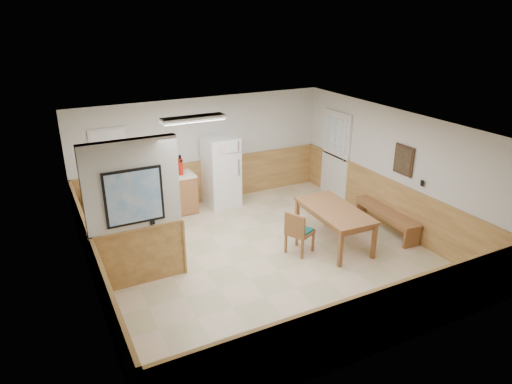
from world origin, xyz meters
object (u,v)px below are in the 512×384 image
dining_chair (297,230)px  soap_bottle (110,180)px  dining_table (334,213)px  fire_extinguisher (180,166)px  refrigerator (221,172)px  dining_bench (386,214)px

dining_chair → soap_bottle: soap_bottle is taller
dining_chair → dining_table: bearing=-22.8°
dining_table → dining_chair: dining_chair is taller
fire_extinguisher → soap_bottle: (-1.52, 0.08, -0.10)m
refrigerator → soap_bottle: (-2.48, 0.09, 0.18)m
dining_bench → fire_extinguisher: bearing=146.3°
soap_bottle → refrigerator: bearing=-2.0°
refrigerator → dining_chair: 2.86m
dining_chair → fire_extinguisher: bearing=90.2°
dining_table → fire_extinguisher: (-2.14, 2.80, 0.44)m
dining_table → dining_bench: dining_table is taller
refrigerator → dining_chair: refrigerator is taller
refrigerator → fire_extinguisher: size_ratio=3.59×
refrigerator → dining_chair: size_ratio=1.93×
dining_table → fire_extinguisher: size_ratio=3.82×
dining_table → dining_chair: size_ratio=2.06×
dining_table → soap_bottle: (-3.66, 2.89, 0.35)m
dining_bench → soap_bottle: soap_bottle is taller
refrigerator → dining_bench: size_ratio=0.93×
dining_bench → fire_extinguisher: (-3.49, 2.80, 0.75)m
fire_extinguisher → refrigerator: bearing=10.4°
dining_bench → soap_bottle: size_ratio=8.46×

